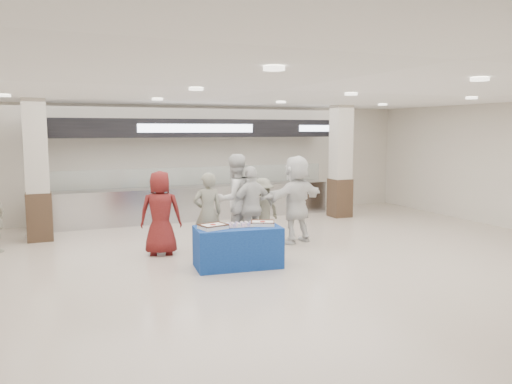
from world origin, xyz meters
name	(u,v)px	position (x,y,z in m)	size (l,w,h in m)	color
ground	(278,268)	(0.00, 0.00, 0.00)	(14.00, 14.00, 0.00)	beige
serving_line	(195,178)	(0.00, 5.40, 1.16)	(8.70, 0.85, 2.80)	#B2B4B9
column_left	(37,174)	(-4.00, 4.20, 1.53)	(0.55, 0.55, 3.20)	#362518
column_right	(341,164)	(4.00, 4.20, 1.53)	(0.55, 0.55, 3.20)	#362518
display_table	(238,247)	(-0.65, 0.35, 0.38)	(1.55, 0.78, 0.75)	navy
sheet_cake_left	(213,226)	(-1.12, 0.35, 0.80)	(0.52, 0.45, 0.10)	white
sheet_cake_right	(263,223)	(-0.17, 0.30, 0.80)	(0.54, 0.49, 0.09)	white
cupcake_tray	(240,225)	(-0.60, 0.36, 0.79)	(0.48, 0.39, 0.07)	#A2A2A6
civilian_maroon	(161,213)	(-1.74, 1.81, 0.85)	(0.83, 0.54, 1.70)	maroon
soldier_a	(208,213)	(-0.84, 1.57, 0.83)	(0.60, 0.40, 1.66)	slate
chef_tall	(235,200)	(-0.07, 2.03, 0.99)	(0.97, 0.75, 1.99)	silver
chef_short	(252,207)	(0.17, 1.64, 0.88)	(1.03, 0.43, 1.75)	silver
soldier_b	(262,210)	(0.61, 2.10, 0.72)	(0.93, 0.53, 1.44)	slate
civilian_white	(296,199)	(1.28, 1.73, 0.98)	(1.81, 0.58, 1.95)	white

